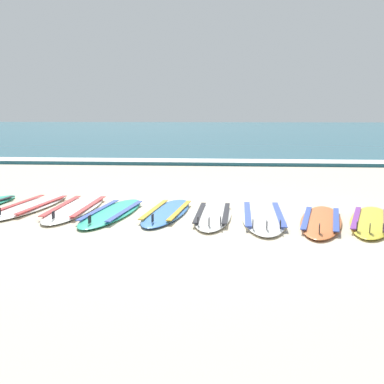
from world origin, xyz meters
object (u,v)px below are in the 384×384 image
at_px(surfboard_1, 31,206).
at_px(surfboard_4, 167,212).
at_px(surfboard_3, 112,212).
at_px(surfboard_5, 213,215).
at_px(surfboard_8, 371,221).
at_px(surfboard_2, 75,208).
at_px(surfboard_6, 263,216).
at_px(surfboard_7, 321,221).

bearing_deg(surfboard_1, surfboard_4, -7.69).
bearing_deg(surfboard_3, surfboard_4, 6.61).
bearing_deg(surfboard_1, surfboard_5, -9.05).
relative_size(surfboard_1, surfboard_3, 1.02).
distance_m(surfboard_3, surfboard_8, 3.85).
relative_size(surfboard_2, surfboard_6, 0.98).
xyz_separation_m(surfboard_1, surfboard_4, (2.31, -0.31, 0.00)).
height_order(surfboard_2, surfboard_3, same).
bearing_deg(surfboard_8, surfboard_1, 172.31).
relative_size(surfboard_1, surfboard_4, 1.07).
bearing_deg(surfboard_3, surfboard_8, -4.58).
xyz_separation_m(surfboard_1, surfboard_7, (4.60, -0.76, 0.00)).
bearing_deg(surfboard_4, surfboard_6, -6.91).
distance_m(surfboard_2, surfboard_5, 2.28).
xyz_separation_m(surfboard_1, surfboard_5, (3.04, -0.48, 0.00)).
bearing_deg(surfboard_5, surfboard_4, 166.68).
height_order(surfboard_4, surfboard_7, same).
relative_size(surfboard_4, surfboard_6, 0.88).
height_order(surfboard_1, surfboard_6, same).
relative_size(surfboard_4, surfboard_5, 1.03).
bearing_deg(surfboard_7, surfboard_4, 168.90).
xyz_separation_m(surfboard_3, surfboard_4, (0.84, 0.10, 0.00)).
relative_size(surfboard_3, surfboard_6, 0.93).
bearing_deg(surfboard_4, surfboard_3, -173.39).
relative_size(surfboard_2, surfboard_8, 1.08).
relative_size(surfboard_4, surfboard_7, 0.98).
bearing_deg(surfboard_6, surfboard_4, 173.09).
relative_size(surfboard_6, surfboard_8, 1.11).
height_order(surfboard_1, surfboard_5, same).
bearing_deg(surfboard_5, surfboard_2, 170.19).
relative_size(surfboard_3, surfboard_7, 1.02).
relative_size(surfboard_5, surfboard_6, 0.86).
height_order(surfboard_2, surfboard_6, same).
xyz_separation_m(surfboard_3, surfboard_8, (3.84, -0.31, 0.00)).
xyz_separation_m(surfboard_2, surfboard_3, (0.68, -0.32, 0.00)).
bearing_deg(surfboard_6, surfboard_7, -18.44).
xyz_separation_m(surfboard_1, surfboard_6, (3.79, -0.49, 0.00)).
bearing_deg(surfboard_6, surfboard_5, 179.38).
bearing_deg(surfboard_1, surfboard_7, -9.39).
bearing_deg(surfboard_7, surfboard_2, 170.09).
xyz_separation_m(surfboard_6, surfboard_7, (0.81, -0.27, -0.00)).
height_order(surfboard_2, surfboard_8, same).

